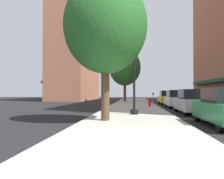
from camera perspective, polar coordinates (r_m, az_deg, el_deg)
name	(u,v)px	position (r m, az deg, el deg)	size (l,w,h in m)	color
ground_plane	(172,106)	(24.72, 14.64, -4.04)	(90.00, 90.00, 0.00)	black
sidewalk_slab	(134,105)	(25.41, 5.32, -3.83)	(4.80, 50.00, 0.12)	#A8A399
building_far_background	(76,52)	(45.43, -8.80, 9.08)	(6.80, 18.00, 18.34)	#9E6047
lamppost	(134,64)	(14.25, 5.47, 6.35)	(0.48, 0.48, 5.90)	black
fire_hydrant	(150,102)	(22.20, 9.23, -3.09)	(0.33, 0.26, 0.79)	red
parking_meter_near	(153,97)	(24.65, 10.08, -1.85)	(0.14, 0.09, 1.31)	slate
tree_near	(125,67)	(35.94, 3.16, 5.42)	(4.87, 4.87, 7.97)	#4C3823
tree_mid	(105,26)	(11.51, -1.65, 15.29)	(3.99, 3.99, 6.82)	#4C3823
car_silver	(192,102)	(16.66, 19.08, -2.88)	(1.80, 4.30, 1.66)	black
car_white	(176,99)	(22.58, 15.49, -2.30)	(1.80, 4.30, 1.66)	black
car_yellow	(167,98)	(28.74, 13.35, -1.95)	(1.80, 4.30, 1.66)	black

